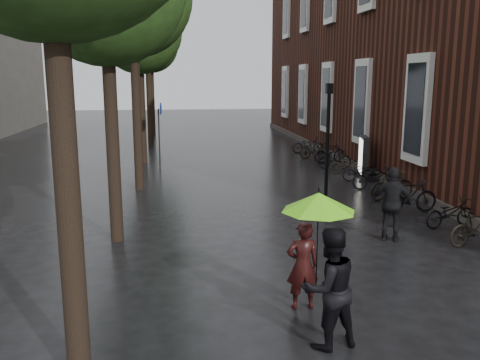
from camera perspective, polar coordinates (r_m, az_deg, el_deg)
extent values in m
cube|color=#38160F|center=(28.35, 20.78, 14.73)|extent=(10.00, 33.00, 12.00)
cube|color=silver|center=(18.00, 19.35, 7.53)|extent=(0.25, 1.60, 3.60)
cube|color=black|center=(17.95, 19.07, 7.54)|extent=(0.10, 1.20, 3.00)
cube|color=silver|center=(22.56, 13.61, 8.53)|extent=(0.25, 1.60, 3.60)
cube|color=black|center=(22.53, 13.37, 8.53)|extent=(0.10, 1.20, 3.00)
cube|color=silver|center=(27.29, 9.81, 9.14)|extent=(0.25, 1.60, 3.60)
cube|color=black|center=(27.26, 9.61, 9.14)|extent=(0.10, 1.20, 3.00)
cube|color=silver|center=(32.09, 7.13, 9.54)|extent=(0.25, 1.60, 3.60)
cube|color=black|center=(32.07, 6.95, 9.54)|extent=(0.10, 1.20, 3.00)
cube|color=silver|center=(32.38, 7.38, 19.31)|extent=(0.25, 1.60, 3.60)
cube|color=black|center=(32.36, 7.20, 19.32)|extent=(0.10, 1.20, 3.00)
cube|color=silver|center=(36.95, 5.15, 9.83)|extent=(0.25, 1.60, 3.60)
cube|color=black|center=(36.93, 4.99, 9.83)|extent=(0.10, 1.20, 3.00)
cube|color=silver|center=(37.20, 5.31, 18.32)|extent=(0.25, 1.60, 3.60)
cube|color=black|center=(37.18, 5.15, 18.33)|extent=(0.10, 1.20, 3.00)
cube|color=#3F3833|center=(26.64, 10.55, 2.90)|extent=(0.40, 33.00, 0.30)
cylinder|color=black|center=(6.88, -18.65, -3.44)|extent=(0.32, 0.32, 4.68)
cylinder|color=black|center=(12.74, -14.06, 3.09)|extent=(0.32, 0.32, 4.51)
cylinder|color=black|center=(18.64, -11.48, 6.44)|extent=(0.32, 0.32, 4.95)
cylinder|color=black|center=(24.64, -10.91, 7.00)|extent=(0.32, 0.32, 4.40)
cylinder|color=black|center=(30.61, -10.12, 8.22)|extent=(0.32, 0.32, 4.79)
cylinder|color=black|center=(36.60, -9.81, 8.57)|extent=(0.32, 0.32, 4.57)
imported|color=black|center=(9.09, 7.05, -9.49)|extent=(0.58, 0.38, 1.60)
imported|color=black|center=(7.88, 9.97, -11.85)|extent=(1.06, 0.92, 1.88)
cylinder|color=black|center=(8.28, 8.65, -7.56)|extent=(0.02, 0.02, 1.52)
cone|color=#72F319|center=(8.07, 8.81, -2.46)|extent=(1.19, 1.19, 0.30)
cylinder|color=black|center=(8.02, 8.85, -1.13)|extent=(0.02, 0.02, 0.08)
imported|color=black|center=(13.17, 16.75, -2.63)|extent=(1.19, 0.91, 1.88)
imported|color=black|center=(13.63, 24.95, -4.87)|extent=(1.57, 0.74, 0.91)
imported|color=black|center=(14.99, 22.49, -3.42)|extent=(1.64, 0.85, 0.82)
imported|color=black|center=(16.15, 18.57, -1.70)|extent=(1.77, 0.59, 1.05)
imported|color=black|center=(17.62, 16.70, -0.56)|extent=(1.77, 0.87, 1.02)
imported|color=black|center=(19.15, 14.89, 0.27)|extent=(1.71, 0.66, 0.88)
imported|color=black|center=(20.53, 13.58, 0.99)|extent=(1.64, 0.81, 0.83)
imported|color=black|center=(21.94, 12.00, 1.71)|extent=(1.62, 0.75, 0.82)
imported|color=black|center=(23.23, 10.58, 2.41)|extent=(1.54, 0.58, 0.91)
imported|color=black|center=(24.58, 10.09, 3.05)|extent=(1.75, 0.84, 1.02)
imported|color=black|center=(25.93, 8.31, 3.42)|extent=(1.57, 0.62, 0.92)
imported|color=black|center=(27.68, 7.63, 3.94)|extent=(1.77, 0.74, 0.91)
cube|color=black|center=(21.21, 13.71, 2.51)|extent=(0.23, 1.13, 1.70)
cube|color=white|center=(21.16, 13.40, 2.64)|extent=(0.04, 0.95, 1.39)
cylinder|color=black|center=(16.27, 9.77, 3.42)|extent=(0.11, 0.11, 3.60)
cube|color=black|center=(16.12, 10.00, 10.09)|extent=(0.20, 0.20, 0.32)
sphere|color=#FFE5B2|center=(16.12, 10.00, 10.09)|extent=(0.16, 0.16, 0.16)
cylinder|color=#262628|center=(22.96, -9.05, 4.58)|extent=(0.06, 0.06, 2.67)
cylinder|color=navy|center=(22.84, -8.89, 7.92)|extent=(0.03, 0.53, 0.53)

